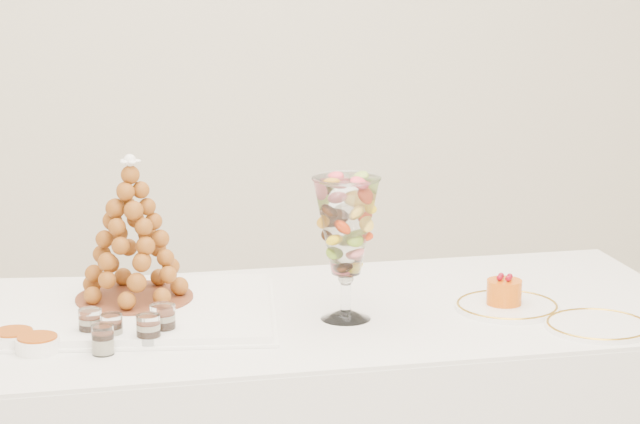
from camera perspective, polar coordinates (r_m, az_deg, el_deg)
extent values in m
cube|color=white|center=(2.89, -2.10, -4.77)|extent=(2.00, 0.87, 0.01)
cube|color=white|center=(2.91, -8.88, -4.45)|extent=(0.71, 0.56, 0.02)
cylinder|color=white|center=(2.85, 1.18, -4.71)|extent=(0.12, 0.12, 0.02)
cylinder|color=white|center=(2.83, 1.19, -3.77)|extent=(0.02, 0.02, 0.08)
sphere|color=white|center=(2.82, 1.19, -3.00)|extent=(0.04, 0.04, 0.04)
cylinder|color=white|center=(2.95, 8.54, -4.30)|extent=(0.24, 0.24, 0.01)
cylinder|color=white|center=(2.85, 12.59, -5.11)|extent=(0.24, 0.24, 0.01)
cylinder|color=white|center=(2.74, -10.45, -5.08)|extent=(0.06, 0.06, 0.07)
cylinder|color=white|center=(2.71, -9.50, -5.29)|extent=(0.06, 0.06, 0.06)
cylinder|color=white|center=(2.73, -7.20, -4.98)|extent=(0.06, 0.06, 0.08)
cylinder|color=white|center=(2.65, -9.90, -5.77)|extent=(0.05, 0.05, 0.06)
cylinder|color=white|center=(2.68, -7.85, -5.39)|extent=(0.06, 0.06, 0.07)
cylinder|color=white|center=(2.75, -13.84, -5.64)|extent=(0.09, 0.09, 0.03)
cylinder|color=white|center=(2.70, -12.79, -5.93)|extent=(0.09, 0.09, 0.03)
cylinder|color=brown|center=(2.95, -8.48, -3.88)|extent=(0.27, 0.27, 0.01)
cone|color=brown|center=(2.91, -8.59, -0.73)|extent=(0.28, 0.28, 0.33)
sphere|color=white|center=(2.88, -8.69, 2.28)|extent=(0.03, 0.03, 0.03)
cylinder|color=#D45709|center=(2.94, 8.42, -3.64)|extent=(0.08, 0.08, 0.06)
sphere|color=maroon|center=(2.94, 8.67, -2.93)|extent=(0.01, 0.01, 0.01)
sphere|color=maroon|center=(2.95, 8.28, -2.90)|extent=(0.01, 0.01, 0.01)
sphere|color=maroon|center=(2.93, 8.21, -3.00)|extent=(0.01, 0.01, 0.01)
sphere|color=maroon|center=(2.92, 8.60, -3.03)|extent=(0.01, 0.01, 0.01)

